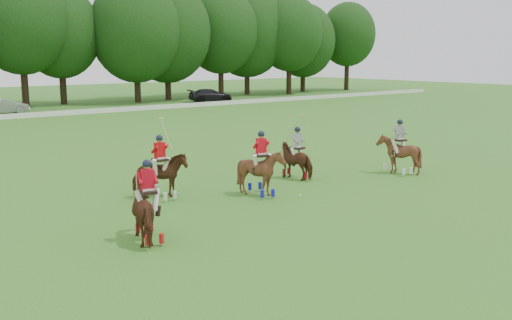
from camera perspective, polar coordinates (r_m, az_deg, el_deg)
ground at (r=17.52m, az=4.34°, el=-7.08°), size 180.00×180.00×0.00m
car_mid at (r=56.72m, az=-23.96°, el=4.93°), size 4.35×1.61×1.42m
car_right at (r=66.16m, az=-4.58°, el=6.47°), size 5.46×3.36×1.48m
polo_red_a at (r=16.63m, az=-10.69°, el=-5.08°), size 1.38×2.15×2.37m
polo_red_b at (r=21.45m, az=-9.53°, el=-1.54°), size 1.73×1.50×2.93m
polo_red_c at (r=21.58m, az=0.52°, el=-1.20°), size 1.87×1.99×2.48m
polo_stripe_a at (r=24.71m, az=4.13°, el=0.01°), size 1.23×1.96×2.79m
polo_stripe_b at (r=26.42m, az=14.07°, el=0.61°), size 1.74×1.88×2.45m
polo_ball at (r=21.58m, az=4.44°, el=-3.59°), size 0.09×0.09×0.09m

